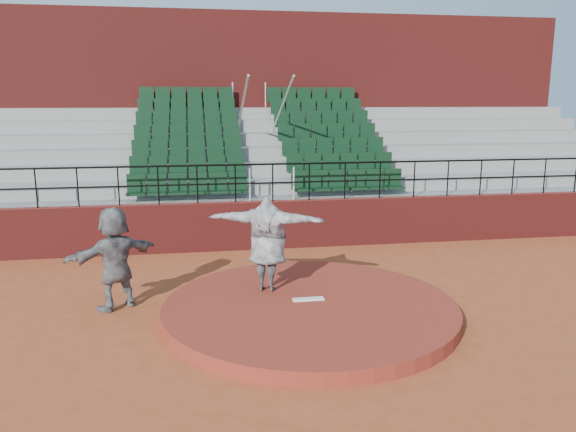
# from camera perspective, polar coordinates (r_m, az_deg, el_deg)

# --- Properties ---
(ground) EXTENTS (90.00, 90.00, 0.00)m
(ground) POSITION_cam_1_polar(r_m,az_deg,el_deg) (10.75, 2.23, -10.04)
(ground) COLOR #994422
(ground) RESTS_ON ground
(pitchers_mound) EXTENTS (5.50, 5.50, 0.25)m
(pitchers_mound) POSITION_cam_1_polar(r_m,az_deg,el_deg) (10.70, 2.23, -9.42)
(pitchers_mound) COLOR maroon
(pitchers_mound) RESTS_ON ground
(pitching_rubber) EXTENTS (0.60, 0.15, 0.03)m
(pitching_rubber) POSITION_cam_1_polar(r_m,az_deg,el_deg) (10.79, 2.08, -8.44)
(pitching_rubber) COLOR white
(pitching_rubber) RESTS_ON pitchers_mound
(boundary_wall) EXTENTS (24.00, 0.30, 1.30)m
(boundary_wall) POSITION_cam_1_polar(r_m,az_deg,el_deg) (15.28, -1.54, -0.87)
(boundary_wall) COLOR maroon
(boundary_wall) RESTS_ON ground
(wall_railing) EXTENTS (24.04, 0.05, 1.03)m
(wall_railing) POSITION_cam_1_polar(r_m,az_deg,el_deg) (15.04, -1.57, 4.27)
(wall_railing) COLOR black
(wall_railing) RESTS_ON boundary_wall
(seating_deck) EXTENTS (24.00, 5.97, 4.63)m
(seating_deck) POSITION_cam_1_polar(r_m,az_deg,el_deg) (18.70, -3.11, 3.91)
(seating_deck) COLOR gray
(seating_deck) RESTS_ON ground
(press_box_facade) EXTENTS (24.00, 3.00, 7.10)m
(press_box_facade) POSITION_cam_1_polar(r_m,az_deg,el_deg) (22.46, -4.31, 10.61)
(press_box_facade) COLOR maroon
(press_box_facade) RESTS_ON ground
(pitcher) EXTENTS (2.40, 1.45, 1.90)m
(pitcher) POSITION_cam_1_polar(r_m,az_deg,el_deg) (11.07, -2.10, -2.84)
(pitcher) COLOR black
(pitcher) RESTS_ON pitchers_mound
(fielder) EXTENTS (1.88, 1.53, 2.01)m
(fielder) POSITION_cam_1_polar(r_m,az_deg,el_deg) (11.30, -17.17, -4.09)
(fielder) COLOR black
(fielder) RESTS_ON ground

